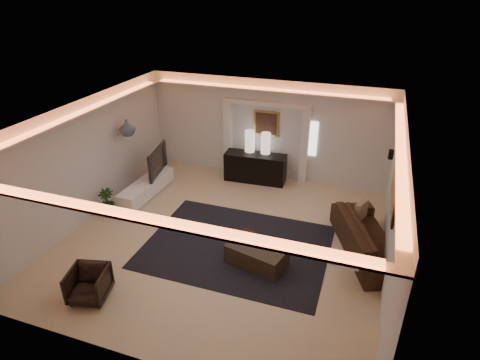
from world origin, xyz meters
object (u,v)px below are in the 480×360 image
(console, at_px, (255,168))
(coffee_table, at_px, (256,256))
(armchair, at_px, (89,284))
(sofa, at_px, (369,237))

(console, distance_m, coffee_table, 3.88)
(coffee_table, distance_m, armchair, 3.29)
(coffee_table, relative_size, armchair, 1.73)
(console, bearing_deg, sofa, -39.57)
(sofa, relative_size, armchair, 3.61)
(console, xyz_separation_m, sofa, (3.33, -2.49, -0.03))
(console, height_order, coffee_table, console)
(console, distance_m, armchair, 5.84)
(sofa, xyz_separation_m, armchair, (-4.80, -3.16, -0.05))
(console, bearing_deg, armchair, -107.34)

